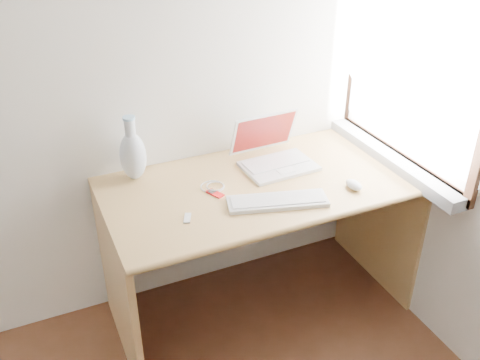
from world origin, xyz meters
name	(u,v)px	position (x,y,z in m)	size (l,w,h in m)	color
window	(409,61)	(1.72, 1.30, 1.28)	(0.11, 0.99, 1.10)	white
desk	(253,212)	(1.03, 1.47, 0.55)	(1.46, 0.73, 0.77)	#DDAE6C
laptop	(275,154)	(1.16, 1.51, 0.83)	(0.35, 0.30, 0.23)	white
external_keyboard	(278,201)	(1.01, 1.19, 0.78)	(0.45, 0.24, 0.02)	white
mouse	(354,185)	(1.38, 1.16, 0.79)	(0.06, 0.10, 0.03)	white
ipod	(215,193)	(0.79, 1.37, 0.78)	(0.07, 0.09, 0.01)	#B50C0D
cable_coil	(212,187)	(0.80, 1.43, 0.78)	(0.11, 0.11, 0.01)	white
remote	(187,218)	(0.61, 1.23, 0.78)	(0.03, 0.07, 0.01)	white
vase	(133,154)	(0.50, 1.65, 0.90)	(0.12, 0.12, 0.31)	white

